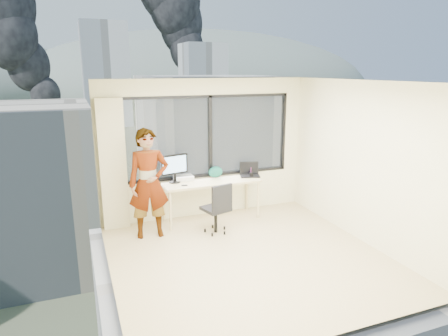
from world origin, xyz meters
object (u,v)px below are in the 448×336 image
handbag (215,172)px  desk (211,200)px  chair (216,207)px  laptop (250,170)px  monitor (174,168)px  game_console (184,178)px  person (149,184)px

handbag → desk: bearing=-122.5°
chair → laptop: 1.21m
desk → monitor: bearing=167.6°
desk → handbag: (0.16, 0.20, 0.48)m
chair → game_console: bearing=94.5°
game_console → person: bearing=-139.8°
chair → game_console: size_ratio=2.81×
desk → game_console: (-0.45, 0.25, 0.41)m
game_console → laptop: 1.27m
desk → monitor: monitor is taller
monitor → laptop: (1.46, -0.12, -0.14)m
laptop → game_console: bearing=-173.6°
game_console → monitor: bearing=-150.5°
chair → laptop: (0.94, 0.65, 0.41)m
chair → game_console: (-0.31, 0.87, 0.33)m
person → handbag: 1.48m
chair → laptop: laptop is taller
chair → person: 1.20m
person → monitor: (0.56, 0.49, 0.09)m
desk → game_console: game_console is taller
game_console → handbag: handbag is taller
game_console → laptop: laptop is taller
person → laptop: 2.05m
chair → monitor: 1.08m
handbag → person: bearing=-152.2°
desk → person: (-1.22, -0.35, 0.55)m
chair → game_console: 0.98m
game_console → laptop: (1.25, -0.23, 0.08)m
monitor → laptop: size_ratio=1.35×
chair → handbag: handbag is taller
desk → laptop: (0.80, 0.02, 0.49)m
desk → handbag: 0.54m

